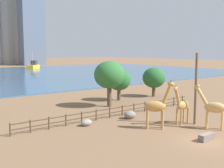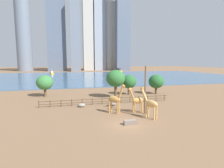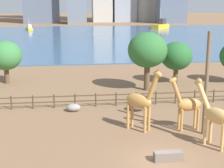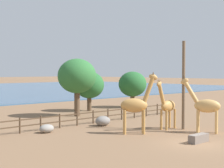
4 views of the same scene
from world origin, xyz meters
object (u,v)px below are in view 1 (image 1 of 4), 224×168
at_px(giraffe_young, 157,106).
at_px(boat_ferry, 33,66).
at_px(boulder_near_fence, 86,123).
at_px(tree_left_small, 154,78).
at_px(boulder_by_pole, 130,115).
at_px(tree_left_large, 109,75).
at_px(feeding_trough, 207,137).
at_px(giraffe_companion, 182,105).
at_px(giraffe_tall, 213,107).
at_px(tree_right_tall, 119,80).
at_px(utility_pole, 196,89).

relative_size(giraffe_young, boat_ferry, 0.64).
xyz_separation_m(boulder_near_fence, tree_left_small, (19.91, 9.02, 2.92)).
bearing_deg(boulder_by_pole, tree_left_large, 70.82).
xyz_separation_m(feeding_trough, tree_left_small, (14.11, 19.83, 2.97)).
bearing_deg(giraffe_companion, tree_left_large, -93.25).
height_order(feeding_trough, tree_left_small, tree_left_small).
relative_size(giraffe_tall, boat_ferry, 0.60).
xyz_separation_m(giraffe_tall, tree_right_tall, (3.10, 18.81, 1.08)).
bearing_deg(tree_right_tall, giraffe_young, -116.42).
relative_size(tree_left_large, tree_right_tall, 1.29).
bearing_deg(boat_ferry, giraffe_young, 28.10).
bearing_deg(boat_ferry, tree_right_tall, 30.22).
bearing_deg(giraffe_tall, feeding_trough, 88.18).
height_order(utility_pole, tree_left_large, utility_pole).
xyz_separation_m(utility_pole, boulder_by_pole, (-3.89, 6.27, -3.42)).
bearing_deg(tree_left_small, utility_pole, -122.89).
bearing_deg(feeding_trough, giraffe_companion, 60.11).
xyz_separation_m(giraffe_tall, feeding_trough, (-3.76, -1.83, -1.94)).
distance_m(boulder_near_fence, tree_left_small, 22.05).
distance_m(giraffe_companion, boulder_by_pole, 6.22).
bearing_deg(tree_right_tall, giraffe_companion, -104.22).
distance_m(boulder_near_fence, boat_ferry, 97.99).
xyz_separation_m(giraffe_tall, giraffe_companion, (-0.85, 3.23, -0.18)).
relative_size(giraffe_companion, boulder_near_fence, 3.44).
bearing_deg(tree_left_small, tree_right_tall, 173.64).
relative_size(boulder_near_fence, tree_left_small, 0.25).
xyz_separation_m(giraffe_tall, boulder_by_pole, (-3.74, 8.50, -1.78)).
bearing_deg(tree_left_large, tree_right_tall, 35.46).
height_order(utility_pole, tree_right_tall, utility_pole).
height_order(giraffe_companion, boulder_by_pole, giraffe_companion).
bearing_deg(boulder_by_pole, tree_left_small, 33.99).
xyz_separation_m(boulder_by_pole, feeding_trough, (-0.02, -10.33, -0.16)).
relative_size(tree_right_tall, tree_left_small, 1.00).
xyz_separation_m(giraffe_companion, boulder_near_fence, (-8.71, 5.74, -1.71)).
distance_m(utility_pole, tree_left_large, 13.59).
relative_size(giraffe_tall, giraffe_young, 0.92).
xyz_separation_m(giraffe_companion, tree_left_large, (-0.38, 12.50, 2.46)).
bearing_deg(feeding_trough, boulder_by_pole, 89.91).
distance_m(giraffe_young, boat_ferry, 101.55).
relative_size(giraffe_companion, tree_left_large, 0.68).
distance_m(giraffe_companion, feeding_trough, 6.09).
xyz_separation_m(giraffe_tall, boulder_near_fence, (-9.56, 8.98, -1.89)).
xyz_separation_m(utility_pole, tree_right_tall, (2.95, 16.58, -0.56)).
bearing_deg(boulder_by_pole, utility_pole, -58.17).
height_order(boulder_near_fence, feeding_trough, boulder_near_fence).
bearing_deg(feeding_trough, tree_left_large, 81.79).
height_order(giraffe_tall, feeding_trough, giraffe_tall).
bearing_deg(giraffe_young, giraffe_companion, 36.31).
xyz_separation_m(tree_right_tall, boat_ferry, (20.01, 82.55, -1.91)).
bearing_deg(tree_left_small, giraffe_tall, -119.89).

